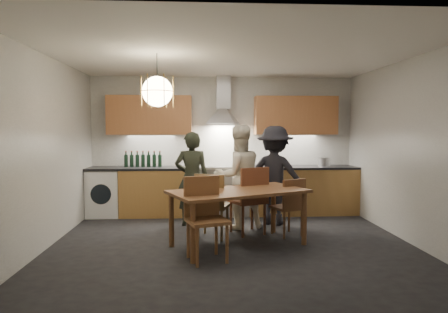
{
  "coord_description": "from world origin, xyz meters",
  "views": [
    {
      "loc": [
        -0.43,
        -5.46,
        1.61
      ],
      "look_at": [
        -0.09,
        0.4,
        1.2
      ],
      "focal_mm": 32.0,
      "sensor_mm": 36.0,
      "label": 1
    }
  ],
  "objects": [
    {
      "name": "wall_fixtures",
      "position": [
        0.0,
        2.07,
        1.87
      ],
      "size": [
        4.3,
        0.54,
        1.1
      ],
      "color": "#CB834E",
      "rests_on": "ground"
    },
    {
      "name": "chair_back_left",
      "position": [
        -0.28,
        0.29,
        0.55
      ],
      "size": [
        0.54,
        0.54,
        0.96
      ],
      "rotation": [
        0.0,
        0.0,
        2.84
      ],
      "color": "brown",
      "rests_on": "ground"
    },
    {
      "name": "person_mid",
      "position": [
        0.18,
        0.92,
        0.84
      ],
      "size": [
        0.96,
        0.83,
        1.67
      ],
      "primitive_type": "imported",
      "rotation": [
        0.0,
        0.0,
        3.42
      ],
      "color": "silver",
      "rests_on": "ground"
    },
    {
      "name": "counter_run",
      "position": [
        0.02,
        1.95,
        0.45
      ],
      "size": [
        5.0,
        0.62,
        0.9
      ],
      "color": "tan",
      "rests_on": "ground"
    },
    {
      "name": "person_right",
      "position": [
        0.81,
        1.15,
        0.83
      ],
      "size": [
        1.22,
        0.97,
        1.65
      ],
      "primitive_type": "imported",
      "rotation": [
        0.0,
        0.0,
        2.76
      ],
      "color": "black",
      "rests_on": "ground"
    },
    {
      "name": "range_stove",
      "position": [
        0.0,
        1.94,
        0.44
      ],
      "size": [
        0.9,
        0.6,
        0.92
      ],
      "color": "silver",
      "rests_on": "ground"
    },
    {
      "name": "dining_table",
      "position": [
        0.08,
        -0.08,
        0.68
      ],
      "size": [
        2.05,
        1.58,
        0.77
      ],
      "rotation": [
        0.0,
        0.0,
        0.42
      ],
      "color": "brown",
      "rests_on": "ground"
    },
    {
      "name": "chair_back_right",
      "position": [
        0.9,
        0.35,
        0.5
      ],
      "size": [
        0.52,
        0.52,
        0.87
      ],
      "rotation": [
        0.0,
        0.0,
        3.55
      ],
      "color": "brown",
      "rests_on": "ground"
    },
    {
      "name": "room_shell",
      "position": [
        0.0,
        0.0,
        1.71
      ],
      "size": [
        5.02,
        4.52,
        2.61
      ],
      "color": "silver",
      "rests_on": "ground"
    },
    {
      "name": "pendant_lamp",
      "position": [
        -1.0,
        -0.1,
        2.1
      ],
      "size": [
        0.43,
        0.43,
        0.7
      ],
      "color": "black",
      "rests_on": "ground"
    },
    {
      "name": "wine_bottles",
      "position": [
        -1.5,
        2.01,
        1.05
      ],
      "size": [
        0.69,
        0.07,
        0.29
      ],
      "color": "black",
      "rests_on": "counter_run"
    },
    {
      "name": "chair_back_mid",
      "position": [
        0.32,
        0.47,
        0.59
      ],
      "size": [
        0.61,
        0.61,
        1.04
      ],
      "rotation": [
        0.0,
        0.0,
        3.54
      ],
      "color": "brown",
      "rests_on": "ground"
    },
    {
      "name": "stock_pot",
      "position": [
        1.91,
        1.98,
        0.98
      ],
      "size": [
        0.26,
        0.26,
        0.15
      ],
      "primitive_type": "cylinder",
      "rotation": [
        0.0,
        0.0,
        -0.25
      ],
      "color": "#B3B3B7",
      "rests_on": "counter_run"
    },
    {
      "name": "mixing_bowl",
      "position": [
        0.95,
        1.88,
        0.93
      ],
      "size": [
        0.33,
        0.33,
        0.07
      ],
      "primitive_type": "imported",
      "rotation": [
        0.0,
        0.0,
        0.22
      ],
      "color": "silver",
      "rests_on": "counter_run"
    },
    {
      "name": "ground",
      "position": [
        0.0,
        0.0,
        0.0
      ],
      "size": [
        5.0,
        5.0,
        0.0
      ],
      "primitive_type": "plane",
      "color": "black",
      "rests_on": "ground"
    },
    {
      "name": "person_left",
      "position": [
        -0.58,
        1.13,
        0.78
      ],
      "size": [
        0.58,
        0.4,
        1.56
      ],
      "primitive_type": "imported",
      "rotation": [
        0.0,
        0.0,
        3.1
      ],
      "color": "black",
      "rests_on": "ground"
    },
    {
      "name": "chair_front",
      "position": [
        -0.39,
        -0.59,
        0.58
      ],
      "size": [
        0.58,
        0.58,
        1.02
      ],
      "rotation": [
        0.0,
        0.0,
        0.32
      ],
      "color": "brown",
      "rests_on": "ground"
    }
  ]
}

